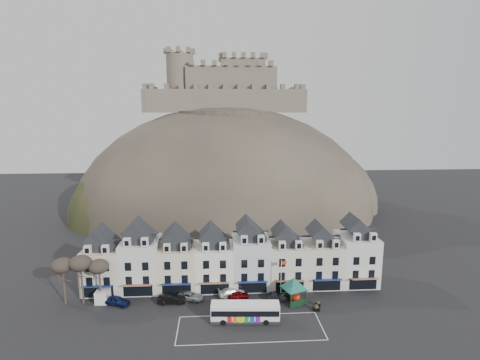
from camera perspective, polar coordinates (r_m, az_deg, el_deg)
name	(u,v)px	position (r m, az deg, el deg)	size (l,w,h in m)	color
ground	(238,333)	(60.22, -0.38, -22.30)	(300.00, 300.00, 0.00)	black
coach_bay_markings	(250,328)	(61.40, 1.55, -21.60)	(22.00, 7.50, 0.01)	silver
townhouse_terrace	(233,258)	(71.95, -1.00, -11.80)	(54.40, 9.35, 11.80)	silver
castle_hill	(230,211)	(123.88, -1.60, -4.68)	(100.00, 76.00, 68.00)	#342E28
castle	(226,87)	(126.70, -2.16, 13.96)	(50.20, 22.20, 22.00)	#675E4F
tree_left_far	(62,266)	(71.22, -25.46, -11.73)	(3.61, 3.61, 8.24)	#3A3025
tree_left_mid	(80,264)	(70.05, -23.15, -11.62)	(3.78, 3.78, 8.64)	#3A3025
tree_left_near	(99,267)	(69.37, -20.72, -12.28)	(3.43, 3.43, 7.84)	#3A3025
bus	(245,311)	(62.16, 0.79, -19.36)	(10.84, 3.16, 3.02)	#262628
bus_shelter	(294,283)	(67.00, 8.21, -15.32)	(6.69, 6.69, 4.57)	black
red_buoy	(296,298)	(67.70, 8.52, -17.41)	(1.67, 1.67, 2.06)	black
flagpole	(281,277)	(67.85, 6.34, -14.44)	(1.00, 0.34, 7.14)	silver
white_van	(105,293)	(72.68, -19.90, -15.87)	(2.23, 4.85, 2.19)	white
planter_west	(318,304)	(68.05, 11.78, -17.96)	(0.99, 0.71, 0.90)	black
planter_east	(316,308)	(66.57, 11.53, -18.54)	(1.12, 0.77, 1.10)	black
car_navy	(117,301)	(70.10, -18.20, -17.08)	(1.81, 4.50, 1.53)	#0C183E
car_black	(172,299)	(68.42, -10.36, -17.40)	(1.66, 4.77, 1.57)	black
car_silver	(190,296)	(69.23, -7.58, -17.10)	(2.14, 4.56, 1.29)	#94979B
car_white	(232,292)	(69.84, -1.28, -16.68)	(1.98, 4.88, 1.42)	white
car_maroon	(239,295)	(69.02, -0.20, -17.12)	(1.45, 3.60, 1.23)	#640509
car_charcoal	(278,297)	(68.81, 5.75, -17.25)	(1.34, 3.85, 1.27)	black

